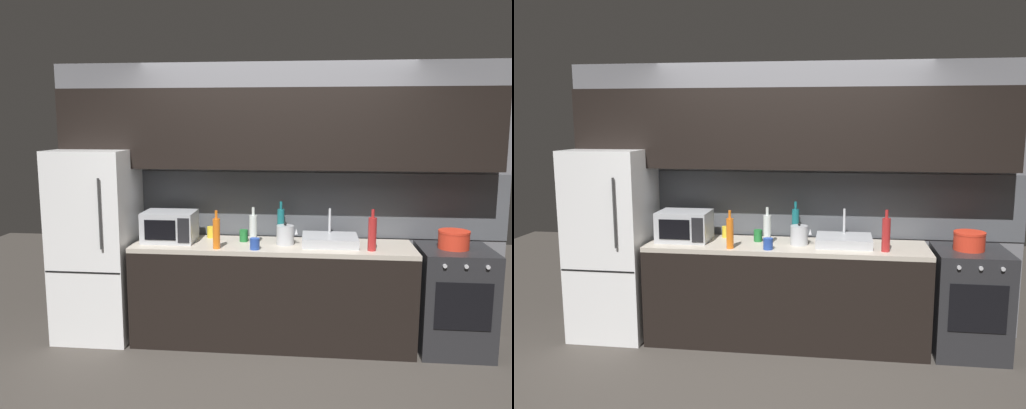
% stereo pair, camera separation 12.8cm
% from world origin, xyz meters
% --- Properties ---
extents(ground_plane, '(10.00, 10.00, 0.00)m').
position_xyz_m(ground_plane, '(0.00, 0.00, 0.00)').
color(ground_plane, '#3D3833').
extents(back_wall, '(4.19, 0.44, 2.50)m').
position_xyz_m(back_wall, '(0.00, 1.20, 1.55)').
color(back_wall, slate).
rests_on(back_wall, ground).
extents(counter_run, '(2.45, 0.60, 0.90)m').
position_xyz_m(counter_run, '(0.00, 0.90, 0.45)').
color(counter_run, black).
rests_on(counter_run, ground).
extents(refrigerator, '(0.68, 0.69, 1.72)m').
position_xyz_m(refrigerator, '(-1.60, 0.90, 0.86)').
color(refrigerator, white).
rests_on(refrigerator, ground).
extents(oven_range, '(0.60, 0.62, 0.90)m').
position_xyz_m(oven_range, '(1.56, 0.90, 0.45)').
color(oven_range, '#232326').
rests_on(oven_range, ground).
extents(microwave, '(0.46, 0.35, 0.27)m').
position_xyz_m(microwave, '(-0.92, 0.92, 1.04)').
color(microwave, '#A8AAAF').
rests_on(microwave, counter_run).
extents(sink_basin, '(0.48, 0.38, 0.30)m').
position_xyz_m(sink_basin, '(0.50, 0.93, 0.94)').
color(sink_basin, '#ADAFB5').
rests_on(sink_basin, counter_run).
extents(kettle, '(0.19, 0.15, 0.19)m').
position_xyz_m(kettle, '(0.11, 0.90, 0.98)').
color(kettle, '#B7BABF').
rests_on(kettle, counter_run).
extents(wine_bottle_orange, '(0.06, 0.06, 0.33)m').
position_xyz_m(wine_bottle_orange, '(-0.46, 0.69, 1.03)').
color(wine_bottle_orange, orange).
rests_on(wine_bottle_orange, counter_run).
extents(wine_bottle_red, '(0.07, 0.07, 0.35)m').
position_xyz_m(wine_bottle_red, '(0.84, 0.75, 1.05)').
color(wine_bottle_red, '#A82323').
rests_on(wine_bottle_red, counter_run).
extents(wine_bottle_clear, '(0.07, 0.07, 0.32)m').
position_xyz_m(wine_bottle_clear, '(-0.17, 0.91, 1.03)').
color(wine_bottle_clear, silver).
rests_on(wine_bottle_clear, counter_run).
extents(wine_bottle_teal, '(0.07, 0.07, 0.35)m').
position_xyz_m(wine_bottle_teal, '(0.06, 1.11, 1.04)').
color(wine_bottle_teal, '#19666B').
rests_on(wine_bottle_teal, counter_run).
extents(mug_blue, '(0.08, 0.08, 0.10)m').
position_xyz_m(mug_blue, '(-0.13, 0.69, 0.95)').
color(mug_blue, '#234299').
rests_on(mug_blue, counter_run).
extents(mug_yellow, '(0.08, 0.08, 0.10)m').
position_xyz_m(mug_yellow, '(-0.58, 1.10, 0.95)').
color(mug_yellow, gold).
rests_on(mug_yellow, counter_run).
extents(mug_green, '(0.08, 0.08, 0.11)m').
position_xyz_m(mug_green, '(-0.26, 0.97, 0.95)').
color(mug_green, '#1E6B2D').
rests_on(mug_green, counter_run).
extents(cooking_pot, '(0.26, 0.26, 0.15)m').
position_xyz_m(cooking_pot, '(1.54, 0.90, 0.98)').
color(cooking_pot, red).
rests_on(cooking_pot, oven_range).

